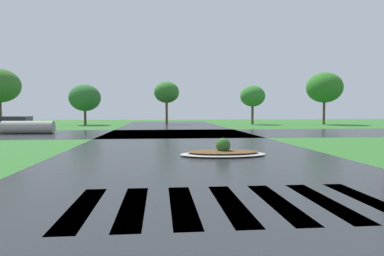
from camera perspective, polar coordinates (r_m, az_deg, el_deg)
name	(u,v)px	position (r m, az deg, el deg)	size (l,w,h in m)	color
asphalt_roadway	(197,159)	(12.22, 0.78, -5.14)	(10.61, 80.00, 0.01)	#232628
asphalt_cross_road	(177,133)	(25.43, -2.46, -0.89)	(90.00, 9.55, 0.01)	#232628
crosswalk_stripes	(231,203)	(6.51, 6.53, -12.48)	(5.85, 2.83, 0.01)	white
median_island	(223,152)	(13.05, 5.24, -4.05)	(3.30, 1.74, 0.68)	#9E9B93
car_dark_suv	(11,125)	(29.04, -28.09, 0.42)	(4.36, 2.03, 1.27)	#B7B7BF
drainage_pipe_stack	(28,127)	(27.53, -25.79, 0.10)	(3.60, 0.97, 0.96)	#9E9B93
background_treeline	(150,90)	(40.43, -7.11, 6.33)	(42.29, 6.34, 6.49)	#4C3823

